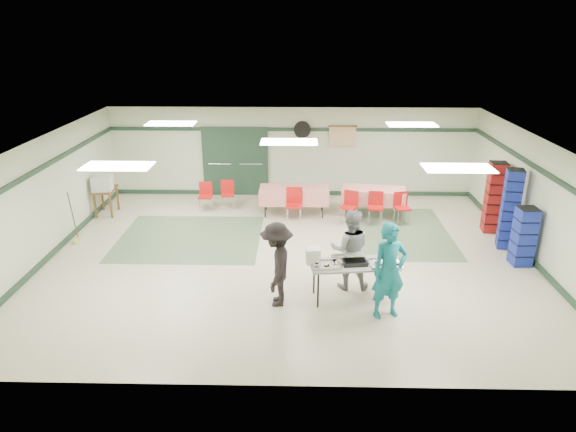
{
  "coord_description": "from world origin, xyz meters",
  "views": [
    {
      "loc": [
        0.22,
        -10.73,
        5.1
      ],
      "look_at": [
        -0.02,
        -0.3,
        1.11
      ],
      "focal_mm": 32.0,
      "sensor_mm": 36.0,
      "label": 1
    }
  ],
  "objects_px": {
    "volunteer_teal": "(389,271)",
    "chair_a": "(376,204)",
    "crate_stack_blue_b": "(510,209)",
    "printer_table": "(105,193)",
    "chair_loose_a": "(228,191)",
    "broom": "(73,217)",
    "crate_stack_blue_a": "(524,237)",
    "chair_d": "(294,201)",
    "volunteer_grey": "(350,249)",
    "dining_table_b": "(294,195)",
    "crate_stack_red": "(494,197)",
    "volunteer_dark": "(277,264)",
    "dining_table_a": "(373,195)",
    "serving_table": "(354,266)",
    "office_printer": "(102,183)",
    "chair_b": "(350,203)",
    "chair_c": "(401,204)",
    "chair_loose_b": "(206,193)"
  },
  "relations": [
    {
      "from": "volunteer_teal",
      "to": "chair_a",
      "type": "height_order",
      "value": "volunteer_teal"
    },
    {
      "from": "crate_stack_blue_b",
      "to": "printer_table",
      "type": "relative_size",
      "value": 2.28
    },
    {
      "from": "chair_loose_a",
      "to": "broom",
      "type": "xyz_separation_m",
      "value": [
        -3.39,
        -2.57,
        0.18
      ]
    },
    {
      "from": "volunteer_teal",
      "to": "crate_stack_blue_a",
      "type": "xyz_separation_m",
      "value": [
        3.31,
        2.19,
        -0.24
      ]
    },
    {
      "from": "chair_a",
      "to": "broom",
      "type": "bearing_deg",
      "value": -162.65
    },
    {
      "from": "chair_d",
      "to": "printer_table",
      "type": "bearing_deg",
      "value": 177.26
    },
    {
      "from": "volunteer_grey",
      "to": "chair_a",
      "type": "xyz_separation_m",
      "value": [
        1.02,
        3.63,
        -0.32
      ]
    },
    {
      "from": "volunteer_grey",
      "to": "crate_stack_blue_b",
      "type": "distance_m",
      "value": 4.41
    },
    {
      "from": "dining_table_b",
      "to": "crate_stack_red",
      "type": "height_order",
      "value": "crate_stack_red"
    },
    {
      "from": "volunteer_dark",
      "to": "printer_table",
      "type": "height_order",
      "value": "volunteer_dark"
    },
    {
      "from": "chair_a",
      "to": "crate_stack_blue_a",
      "type": "xyz_separation_m",
      "value": [
        2.88,
        -2.51,
        0.15
      ]
    },
    {
      "from": "dining_table_b",
      "to": "crate_stack_red",
      "type": "xyz_separation_m",
      "value": [
        5.07,
        -1.15,
        0.34
      ]
    },
    {
      "from": "dining_table_a",
      "to": "broom",
      "type": "height_order",
      "value": "broom"
    },
    {
      "from": "crate_stack_blue_a",
      "to": "serving_table",
      "type": "bearing_deg",
      "value": -157.65
    },
    {
      "from": "volunteer_dark",
      "to": "chair_a",
      "type": "bearing_deg",
      "value": 152.5
    },
    {
      "from": "chair_d",
      "to": "office_printer",
      "type": "height_order",
      "value": "office_printer"
    },
    {
      "from": "dining_table_b",
      "to": "chair_d",
      "type": "height_order",
      "value": "chair_d"
    },
    {
      "from": "dining_table_a",
      "to": "crate_stack_blue_b",
      "type": "xyz_separation_m",
      "value": [
        2.87,
        -2.16,
        0.4
      ]
    },
    {
      "from": "chair_a",
      "to": "office_printer",
      "type": "distance_m",
      "value": 7.44
    },
    {
      "from": "crate_stack_blue_a",
      "to": "printer_table",
      "type": "bearing_deg",
      "value": 164.04
    },
    {
      "from": "dining_table_b",
      "to": "volunteer_teal",
      "type": "bearing_deg",
      "value": -71.35
    },
    {
      "from": "volunteer_teal",
      "to": "chair_d",
      "type": "bearing_deg",
      "value": 92.53
    },
    {
      "from": "chair_b",
      "to": "chair_c",
      "type": "xyz_separation_m",
      "value": [
        1.37,
        0.0,
        -0.01
      ]
    },
    {
      "from": "chair_b",
      "to": "chair_loose_b",
      "type": "bearing_deg",
      "value": -167.37
    },
    {
      "from": "chair_loose_b",
      "to": "office_printer",
      "type": "xyz_separation_m",
      "value": [
        -2.71,
        -0.54,
        0.45
      ]
    },
    {
      "from": "volunteer_teal",
      "to": "dining_table_a",
      "type": "xyz_separation_m",
      "value": [
        0.44,
        5.27,
        -0.34
      ]
    },
    {
      "from": "crate_stack_red",
      "to": "broom",
      "type": "xyz_separation_m",
      "value": [
        -10.38,
        -0.94,
        -0.25
      ]
    },
    {
      "from": "chair_c",
      "to": "office_printer",
      "type": "distance_m",
      "value": 8.12
    },
    {
      "from": "chair_b",
      "to": "printer_table",
      "type": "height_order",
      "value": "chair_b"
    },
    {
      "from": "dining_table_a",
      "to": "dining_table_b",
      "type": "relative_size",
      "value": 0.96
    },
    {
      "from": "volunteer_teal",
      "to": "chair_loose_b",
      "type": "xyz_separation_m",
      "value": [
        -4.28,
        5.55,
        -0.41
      ]
    },
    {
      "from": "volunteer_grey",
      "to": "crate_stack_red",
      "type": "bearing_deg",
      "value": -139.41
    },
    {
      "from": "volunteer_teal",
      "to": "crate_stack_blue_a",
      "type": "distance_m",
      "value": 3.97
    },
    {
      "from": "serving_table",
      "to": "broom",
      "type": "xyz_separation_m",
      "value": [
        -6.51,
        2.58,
        -0.04
      ]
    },
    {
      "from": "volunteer_teal",
      "to": "volunteer_dark",
      "type": "distance_m",
      "value": 2.07
    },
    {
      "from": "chair_b",
      "to": "crate_stack_blue_a",
      "type": "height_order",
      "value": "crate_stack_blue_a"
    },
    {
      "from": "dining_table_a",
      "to": "crate_stack_red",
      "type": "height_order",
      "value": "crate_stack_red"
    },
    {
      "from": "chair_d",
      "to": "chair_loose_b",
      "type": "bearing_deg",
      "value": 163.62
    },
    {
      "from": "chair_b",
      "to": "crate_stack_red",
      "type": "relative_size",
      "value": 0.47
    },
    {
      "from": "volunteer_dark",
      "to": "broom",
      "type": "bearing_deg",
      "value": -116.87
    },
    {
      "from": "chair_a",
      "to": "office_printer",
      "type": "xyz_separation_m",
      "value": [
        -7.42,
        0.31,
        0.43
      ]
    },
    {
      "from": "volunteer_dark",
      "to": "office_printer",
      "type": "relative_size",
      "value": 3.24
    },
    {
      "from": "volunteer_teal",
      "to": "chair_d",
      "type": "height_order",
      "value": "volunteer_teal"
    },
    {
      "from": "chair_b",
      "to": "office_printer",
      "type": "bearing_deg",
      "value": -158.08
    },
    {
      "from": "chair_a",
      "to": "crate_stack_red",
      "type": "distance_m",
      "value": 2.97
    },
    {
      "from": "printer_table",
      "to": "chair_loose_b",
      "type": "bearing_deg",
      "value": 5.06
    },
    {
      "from": "volunteer_dark",
      "to": "crate_stack_blue_a",
      "type": "height_order",
      "value": "volunteer_dark"
    },
    {
      "from": "volunteer_dark",
      "to": "chair_a",
      "type": "relative_size",
      "value": 1.95
    },
    {
      "from": "volunteer_teal",
      "to": "chair_a",
      "type": "distance_m",
      "value": 4.73
    },
    {
      "from": "chair_a",
      "to": "printer_table",
      "type": "relative_size",
      "value": 0.99
    }
  ]
}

